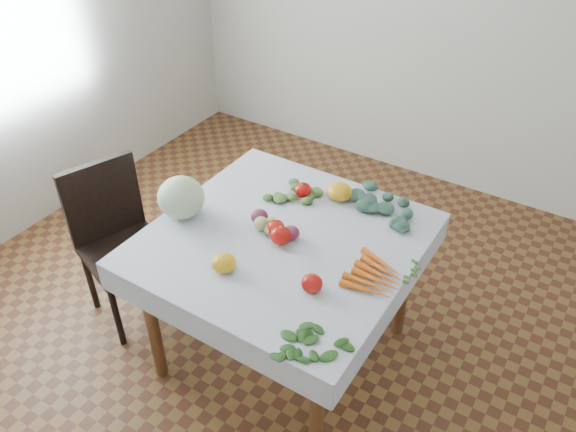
% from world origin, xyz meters
% --- Properties ---
extents(ground, '(4.00, 4.00, 0.00)m').
position_xyz_m(ground, '(0.00, 0.00, 0.00)').
color(ground, brown).
extents(table, '(1.00, 1.00, 0.75)m').
position_xyz_m(table, '(0.00, 0.00, 0.65)').
color(table, brown).
rests_on(table, ground).
extents(tablecloth, '(1.12, 1.12, 0.01)m').
position_xyz_m(tablecloth, '(0.00, 0.00, 0.75)').
color(tablecloth, silver).
rests_on(tablecloth, table).
extents(chair, '(0.50, 0.50, 0.87)m').
position_xyz_m(chair, '(-0.92, -0.17, 0.50)').
color(chair, black).
rests_on(chair, ground).
extents(cabbage, '(0.24, 0.24, 0.19)m').
position_xyz_m(cabbage, '(-0.48, -0.11, 0.85)').
color(cabbage, beige).
rests_on(cabbage, tablecloth).
extents(tomato_a, '(0.10, 0.10, 0.07)m').
position_xyz_m(tomato_a, '(-0.09, 0.32, 0.79)').
color(tomato_a, red).
rests_on(tomato_a, tablecloth).
extents(tomato_b, '(0.08, 0.08, 0.07)m').
position_xyz_m(tomato_b, '(-0.04, 0.00, 0.79)').
color(tomato_b, red).
rests_on(tomato_b, tablecloth).
extents(tomato_c, '(0.11, 0.11, 0.08)m').
position_xyz_m(tomato_c, '(0.01, -0.04, 0.80)').
color(tomato_c, red).
rests_on(tomato_c, tablecloth).
extents(tomato_d, '(0.10, 0.10, 0.07)m').
position_xyz_m(tomato_d, '(0.27, -0.22, 0.79)').
color(tomato_d, red).
rests_on(tomato_d, tablecloth).
extents(heirloom_back, '(0.14, 0.14, 0.08)m').
position_xyz_m(heirloom_back, '(0.07, 0.39, 0.80)').
color(heirloom_back, gold).
rests_on(heirloom_back, tablecloth).
extents(heirloom_front, '(0.11, 0.11, 0.07)m').
position_xyz_m(heirloom_front, '(-0.09, -0.31, 0.79)').
color(heirloom_front, gold).
rests_on(heirloom_front, tablecloth).
extents(onion_a, '(0.08, 0.08, 0.06)m').
position_xyz_m(onion_a, '(0.04, 0.01, 0.79)').
color(onion_a, maroon).
rests_on(onion_a, tablecloth).
extents(onion_b, '(0.09, 0.09, 0.07)m').
position_xyz_m(onion_b, '(-0.15, 0.03, 0.79)').
color(onion_b, maroon).
rests_on(onion_b, tablecloth).
extents(tomatillo_cluster, '(0.13, 0.14, 0.05)m').
position_xyz_m(tomatillo_cluster, '(-0.07, 0.02, 0.78)').
color(tomatillo_cluster, '#C0CE77').
rests_on(tomatillo_cluster, tablecloth).
extents(carrot_bunch, '(0.22, 0.26, 0.03)m').
position_xyz_m(carrot_bunch, '(0.46, -0.03, 0.77)').
color(carrot_bunch, '#E04C18').
rests_on(carrot_bunch, tablecloth).
extents(kale_bunch, '(0.33, 0.25, 0.04)m').
position_xyz_m(kale_bunch, '(0.29, 0.44, 0.78)').
color(kale_bunch, '#395E4D').
rests_on(kale_bunch, tablecloth).
extents(basil_bunch, '(0.24, 0.21, 0.01)m').
position_xyz_m(basil_bunch, '(0.42, -0.48, 0.76)').
color(basil_bunch, '#265119').
rests_on(basil_bunch, tablecloth).
extents(dill_bunch, '(0.24, 0.23, 0.03)m').
position_xyz_m(dill_bunch, '(-0.14, 0.27, 0.77)').
color(dill_bunch, '#4D7033').
rests_on(dill_bunch, tablecloth).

